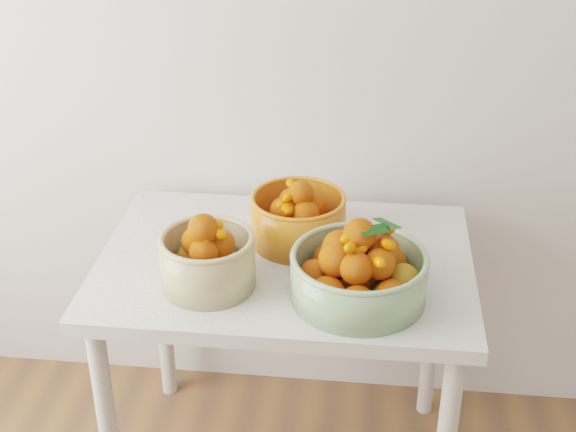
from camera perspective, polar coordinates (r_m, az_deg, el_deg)
name	(u,v)px	position (r m, az deg, el deg)	size (l,w,h in m)	color
room_envelope	(235,321)	(0.29, -3.81, -7.47)	(4.04, 4.04, 2.72)	silver
table	(285,288)	(2.20, -0.20, -5.14)	(1.00, 0.70, 0.75)	silver
bowl_cream	(208,259)	(2.01, -5.74, -3.03)	(0.31, 0.31, 0.21)	tan
bowl_green	(359,272)	(1.96, 5.05, -3.95)	(0.36, 0.36, 0.22)	#86AD7C
bowl_orange	(298,218)	(2.19, 0.75, -0.12)	(0.33, 0.33, 0.19)	orange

